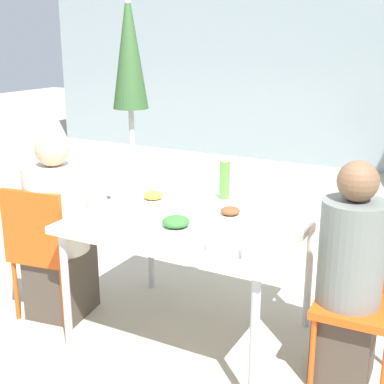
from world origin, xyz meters
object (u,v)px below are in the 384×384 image
Objects in this scene: chair_right at (361,285)px; closed_umbrella at (130,67)px; chair_left at (44,243)px; bottle at (224,179)px; salad_bowl at (227,245)px; person_right at (349,280)px; drinking_cup at (249,253)px; person_left at (58,233)px.

closed_umbrella reaches higher than chair_right.
chair_left is 1.17m from bottle.
bottle is at bearing 116.08° from salad_bowl.
salad_bowl is (-0.50, -0.37, 0.23)m from person_right.
closed_umbrella reaches higher than bottle.
chair_left is at bearing -144.51° from bottle.
bottle reaches higher than chair_right.
closed_umbrella is 1.43m from bottle.
chair_right is 0.41× the size of closed_umbrella.
drinking_cup is at bearing -16.53° from chair_left.
chair_right is at bearing -0.83° from person_left.
person_right is at bearing -0.63° from chair_left.
chair_right is 0.73m from drinking_cup.
bottle is 2.72× the size of drinking_cup.
bottle is at bearing -26.28° from person_right.
person_left is 1.08m from bottle.
person_right is 0.62m from drinking_cup.
chair_left is at bearing 174.63° from salad_bowl.
chair_left is at bearing 6.00° from person_right.
chair_right is (1.82, 0.33, 0.00)m from chair_left.
chair_left is 1.00× the size of chair_right.
closed_umbrella is 8.26× the size of bottle.
closed_umbrella reaches higher than chair_left.
drinking_cup is at bearing -58.51° from bottle.
closed_umbrella is (-0.25, 1.20, 0.94)m from person_left.
chair_right is (1.78, 0.25, -0.04)m from person_left.
bottle reaches higher than chair_left.
closed_umbrella is at bearing 90.92° from chair_left.
drinking_cup reaches higher than salad_bowl.
person_left is 0.55× the size of closed_umbrella.
chair_left is 1.63m from closed_umbrella.
chair_left reaches higher than salad_bowl.
closed_umbrella is (-2.04, 0.95, 0.98)m from chair_right.
chair_right is 3.36× the size of bottle.
person_left is 12.46× the size of drinking_cup.
closed_umbrella reaches higher than person_right.
bottle is at bearing 121.49° from drinking_cup.
chair_right is at bearing -24.97° from closed_umbrella.
chair_right is 9.13× the size of drinking_cup.
bottle is 1.30× the size of salad_bowl.
closed_umbrella is at bearing -29.45° from person_right.
person_right is 12.34× the size of drinking_cup.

